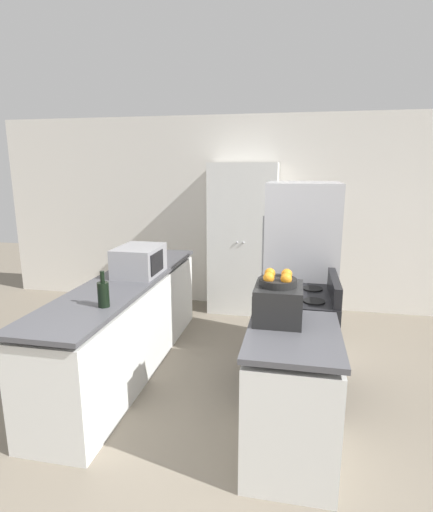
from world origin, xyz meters
The scene contains 11 objects.
ground_plane centered at (0.00, 0.00, 0.00)m, with size 14.00×14.00×0.00m, color slate.
wall_back centered at (0.00, 3.56, 1.30)m, with size 7.00×0.06×2.60m.
counter_left centered at (-0.79, 1.48, 0.43)m, with size 0.60×2.76×0.90m.
counter_right centered at (0.79, 0.53, 0.43)m, with size 0.60×0.86×0.90m.
pantry_cabinet centered at (0.09, 3.27, 0.99)m, with size 0.88×0.49×1.98m.
stove centered at (0.81, 1.33, 0.46)m, with size 0.66×0.70×1.06m.
refrigerator centered at (0.83, 2.07, 0.89)m, with size 0.72×0.72×1.78m.
microwave centered at (-0.71, 1.66, 1.03)m, with size 0.40×0.53×0.28m.
wine_bottle centered at (-0.62, 0.73, 1.00)m, with size 0.09×0.09×0.28m.
toaster_oven centered at (0.68, 0.72, 1.02)m, with size 0.33×0.38×0.25m.
fruit_bowl centered at (0.67, 0.71, 1.18)m, with size 0.26×0.26×0.10m.
Camera 1 is at (0.78, -1.90, 1.93)m, focal length 28.00 mm.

